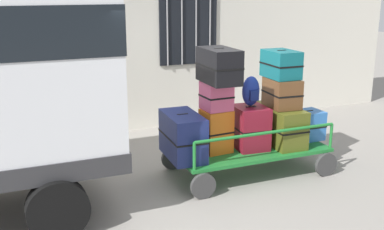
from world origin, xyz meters
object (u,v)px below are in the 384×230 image
(luggage_cart, at_px, (248,151))
(suitcase_center_bottom, at_px, (250,127))
(suitcase_midright_bottom, at_px, (279,125))
(suitcase_left_bottom, at_px, (183,136))
(suitcase_midright_middle, at_px, (282,93))
(suitcase_midright_top, at_px, (281,64))
(suitcase_midleft_middle, at_px, (216,96))
(suitcase_midleft_bottom, at_px, (216,131))
(backpack, at_px, (251,91))
(suitcase_midleft_top, at_px, (219,66))
(suitcase_right_bottom, at_px, (308,125))

(luggage_cart, bearing_deg, suitcase_center_bottom, -90.00)
(luggage_cart, relative_size, suitcase_midright_bottom, 2.43)
(suitcase_left_bottom, relative_size, suitcase_center_bottom, 1.38)
(suitcase_midright_bottom, distance_m, suitcase_midright_middle, 0.51)
(suitcase_left_bottom, relative_size, suitcase_midright_top, 1.48)
(suitcase_center_bottom, bearing_deg, suitcase_midright_top, 7.82)
(suitcase_midright_top, bearing_deg, suitcase_midright_bottom, -90.00)
(luggage_cart, height_order, suitcase_midleft_middle, suitcase_midleft_middle)
(suitcase_midleft_bottom, bearing_deg, suitcase_midright_middle, -2.51)
(suitcase_midleft_middle, distance_m, suitcase_center_bottom, 0.74)
(suitcase_midright_top, xyz_separation_m, backpack, (-0.52, -0.04, -0.36))
(suitcase_midleft_middle, xyz_separation_m, suitcase_midright_top, (1.07, 0.01, 0.39))
(luggage_cart, bearing_deg, suitcase_midleft_bottom, 177.70)
(suitcase_midright_bottom, bearing_deg, suitcase_midleft_top, -178.00)
(suitcase_midright_bottom, distance_m, backpack, 0.78)
(luggage_cart, distance_m, suitcase_midleft_bottom, 0.65)
(luggage_cart, height_order, suitcase_midright_middle, suitcase_midright_middle)
(suitcase_midleft_middle, xyz_separation_m, suitcase_center_bottom, (0.53, -0.06, -0.52))
(suitcase_midleft_top, bearing_deg, suitcase_midleft_middle, 90.00)
(suitcase_midleft_bottom, height_order, suitcase_midright_bottom, suitcase_midleft_bottom)
(luggage_cart, xyz_separation_m, suitcase_left_bottom, (-1.07, -0.00, 0.38))
(suitcase_midright_top, bearing_deg, suitcase_midright_middle, -90.00)
(suitcase_midright_top, relative_size, backpack, 1.37)
(suitcase_midleft_bottom, height_order, suitcase_midleft_top, suitcase_midleft_top)
(suitcase_midleft_bottom, height_order, suitcase_midright_top, suitcase_midright_top)
(suitcase_left_bottom, relative_size, suitcase_right_bottom, 1.93)
(suitcase_midleft_bottom, height_order, suitcase_midright_middle, suitcase_midright_middle)
(luggage_cart, height_order, suitcase_right_bottom, suitcase_right_bottom)
(suitcase_midright_bottom, height_order, backpack, backpack)
(suitcase_midleft_middle, relative_size, backpack, 0.92)
(suitcase_midright_middle, xyz_separation_m, suitcase_midright_top, (-0.00, 0.06, 0.42))
(suitcase_midright_middle, bearing_deg, luggage_cart, 177.27)
(suitcase_right_bottom, bearing_deg, suitcase_midleft_middle, 178.90)
(luggage_cart, height_order, suitcase_midleft_bottom, suitcase_midleft_bottom)
(suitcase_midright_middle, xyz_separation_m, suitcase_right_bottom, (0.53, 0.02, -0.57))
(suitcase_left_bottom, bearing_deg, suitcase_midright_bottom, 0.11)
(suitcase_midleft_top, bearing_deg, suitcase_midleft_bottom, 90.00)
(suitcase_midright_middle, bearing_deg, suitcase_midright_bottom, 90.00)
(suitcase_left_bottom, distance_m, suitcase_midleft_middle, 0.75)
(suitcase_midright_top, distance_m, suitcase_right_bottom, 1.13)
(suitcase_left_bottom, bearing_deg, suitcase_right_bottom, 0.07)
(suitcase_midleft_middle, relative_size, suitcase_right_bottom, 0.88)
(suitcase_midleft_bottom, xyz_separation_m, suitcase_midright_middle, (1.07, -0.05, 0.48))
(backpack, bearing_deg, luggage_cart, 152.37)
(luggage_cart, bearing_deg, suitcase_midleft_top, -175.84)
(suitcase_midright_top, height_order, backpack, suitcase_midright_top)
(luggage_cart, bearing_deg, backpack, -27.63)
(suitcase_midright_bottom, bearing_deg, suitcase_right_bottom, -0.07)
(suitcase_right_bottom, bearing_deg, suitcase_midright_middle, -177.52)
(suitcase_midright_bottom, relative_size, suitcase_midright_middle, 1.62)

